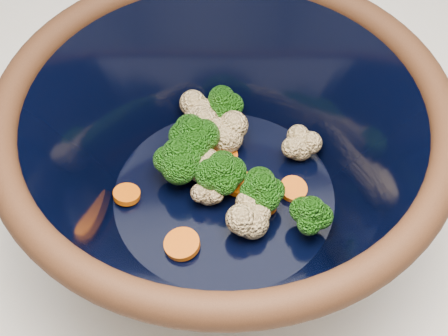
% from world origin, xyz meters
% --- Properties ---
extents(counter, '(1.20, 1.20, 0.90)m').
position_xyz_m(counter, '(0.00, 0.00, 0.45)').
color(counter, white).
rests_on(counter, ground).
extents(mixing_bowl, '(0.46, 0.46, 0.17)m').
position_xyz_m(mixing_bowl, '(-0.11, -0.05, 0.99)').
color(mixing_bowl, black).
rests_on(mixing_bowl, counter).
extents(vegetable_pile, '(0.20, 0.18, 0.05)m').
position_xyz_m(vegetable_pile, '(-0.11, -0.03, 0.96)').
color(vegetable_pile, '#608442').
rests_on(vegetable_pile, mixing_bowl).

